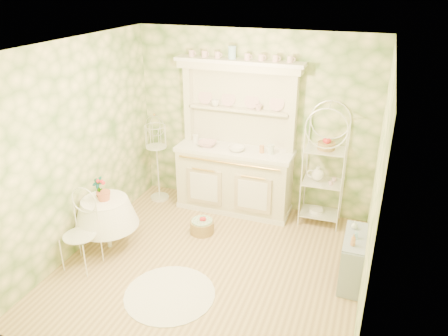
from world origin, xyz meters
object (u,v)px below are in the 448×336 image
(kitchen_dresser, at_px, (235,140))
(cafe_chair, at_px, (80,236))
(round_table, at_px, (108,226))
(birdcage_stand, at_px, (157,155))
(side_shelf, at_px, (353,260))
(bakers_rack, at_px, (324,169))
(floor_basket, at_px, (202,226))

(kitchen_dresser, xyz_separation_m, cafe_chair, (-1.31, -2.05, -0.70))
(round_table, height_order, birdcage_stand, birdcage_stand)
(kitchen_dresser, distance_m, birdcage_stand, 1.32)
(side_shelf, distance_m, cafe_chair, 3.30)
(bakers_rack, xyz_separation_m, birdcage_stand, (-2.58, -0.14, -0.10))
(side_shelf, xyz_separation_m, round_table, (-3.13, -0.37, 0.03))
(bakers_rack, xyz_separation_m, floor_basket, (-1.52, -0.87, -0.76))
(cafe_chair, height_order, floor_basket, cafe_chair)
(cafe_chair, xyz_separation_m, floor_basket, (1.10, 1.23, -0.33))
(kitchen_dresser, bearing_deg, birdcage_stand, -175.45)
(cafe_chair, height_order, birdcage_stand, birdcage_stand)
(birdcage_stand, bearing_deg, round_table, -89.53)
(kitchen_dresser, distance_m, cafe_chair, 2.53)
(kitchen_dresser, relative_size, cafe_chair, 2.58)
(cafe_chair, relative_size, floor_basket, 2.61)
(round_table, bearing_deg, cafe_chair, -97.26)
(side_shelf, xyz_separation_m, floor_basket, (-2.08, 0.38, -0.17))
(cafe_chair, bearing_deg, bakers_rack, 36.81)
(side_shelf, relative_size, cafe_chair, 0.74)
(kitchen_dresser, height_order, round_table, kitchen_dresser)
(cafe_chair, xyz_separation_m, birdcage_stand, (0.05, 1.95, 0.32))
(bakers_rack, height_order, floor_basket, bakers_rack)
(bakers_rack, bearing_deg, birdcage_stand, -178.25)
(birdcage_stand, distance_m, floor_basket, 1.43)
(kitchen_dresser, bearing_deg, bakers_rack, 1.91)
(bakers_rack, distance_m, side_shelf, 1.48)
(kitchen_dresser, xyz_separation_m, floor_basket, (-0.20, -0.82, -1.03))
(side_shelf, bearing_deg, cafe_chair, -167.11)
(kitchen_dresser, bearing_deg, cafe_chair, -122.47)
(kitchen_dresser, height_order, floor_basket, kitchen_dresser)
(round_table, bearing_deg, side_shelf, 6.82)
(kitchen_dresser, xyz_separation_m, bakers_rack, (1.32, 0.04, -0.28))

